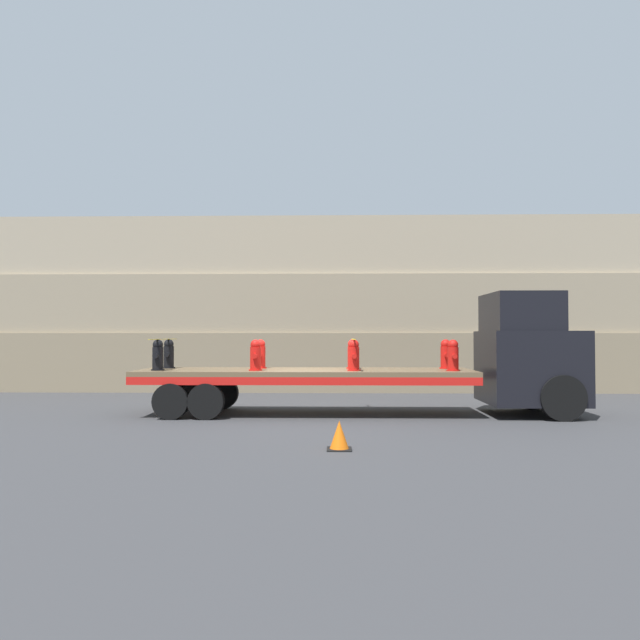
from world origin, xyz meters
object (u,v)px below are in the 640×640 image
at_px(fire_hydrant_red_near_2, 354,356).
at_px(traffic_cone, 339,436).
at_px(fire_hydrant_red_far_1, 260,354).
at_px(flatbed_trailer, 279,379).
at_px(fire_hydrant_red_near_3, 453,356).
at_px(fire_hydrant_black_near_0, 158,356).
at_px(fire_hydrant_red_near_1, 255,356).
at_px(fire_hydrant_red_far_2, 353,354).
at_px(truck_cab, 531,355).
at_px(fire_hydrant_red_far_3, 446,354).
at_px(fire_hydrant_black_far_0, 169,354).

distance_m(fire_hydrant_red_near_2, traffic_cone, 4.82).
bearing_deg(fire_hydrant_red_far_1, flatbed_trailer, -43.54).
xyz_separation_m(fire_hydrant_red_near_3, traffic_cone, (-2.95, -4.62, -1.31)).
relative_size(fire_hydrant_black_near_0, traffic_cone, 1.50).
bearing_deg(fire_hydrant_red_near_3, fire_hydrant_red_far_1, 168.17).
xyz_separation_m(fire_hydrant_red_near_1, fire_hydrant_red_far_2, (2.54, 1.07, 0.00)).
distance_m(flatbed_trailer, fire_hydrant_red_near_3, 4.60).
bearing_deg(fire_hydrant_red_near_3, flatbed_trailer, 173.29).
bearing_deg(fire_hydrant_red_far_1, traffic_cone, -69.43).
bearing_deg(fire_hydrant_red_far_1, fire_hydrant_red_far_2, 0.00).
distance_m(fire_hydrant_red_near_1, fire_hydrant_red_far_2, 2.76).
height_order(truck_cab, fire_hydrant_red_far_1, truck_cab).
xyz_separation_m(fire_hydrant_black_near_0, fire_hydrant_red_near_2, (5.08, 0.00, 0.00)).
relative_size(fire_hydrant_red_far_1, fire_hydrant_red_near_2, 1.00).
relative_size(truck_cab, fire_hydrant_red_near_2, 4.00).
xyz_separation_m(fire_hydrant_black_near_0, fire_hydrant_red_near_1, (2.54, 0.00, 0.00)).
height_order(fire_hydrant_red_near_1, fire_hydrant_red_far_2, same).
bearing_deg(traffic_cone, truck_cab, 45.22).
relative_size(fire_hydrant_black_near_0, fire_hydrant_red_far_1, 1.00).
relative_size(fire_hydrant_red_far_2, fire_hydrant_red_far_3, 1.00).
distance_m(flatbed_trailer, fire_hydrant_red_far_3, 4.60).
relative_size(flatbed_trailer, fire_hydrant_black_near_0, 11.02).
bearing_deg(fire_hydrant_red_near_2, fire_hydrant_black_near_0, 180.00).
bearing_deg(fire_hydrant_red_near_1, fire_hydrant_black_far_0, 157.27).
height_order(fire_hydrant_red_near_1, fire_hydrant_red_far_3, same).
bearing_deg(fire_hydrant_black_far_0, truck_cab, -3.11).
relative_size(fire_hydrant_red_far_2, fire_hydrant_red_near_3, 1.00).
height_order(fire_hydrant_black_near_0, fire_hydrant_red_far_2, same).
distance_m(fire_hydrant_red_far_1, fire_hydrant_red_near_3, 5.19).
relative_size(truck_cab, fire_hydrant_black_near_0, 4.00).
xyz_separation_m(truck_cab, fire_hydrant_red_far_2, (-4.70, 0.53, -0.01)).
bearing_deg(flatbed_trailer, truck_cab, 0.00).
xyz_separation_m(fire_hydrant_black_far_0, fire_hydrant_red_near_2, (5.08, -1.07, 0.00)).
height_order(fire_hydrant_red_far_1, fire_hydrant_red_far_3, same).
distance_m(fire_hydrant_red_near_2, fire_hydrant_red_near_3, 2.54).
relative_size(fire_hydrant_black_near_0, fire_hydrant_red_near_3, 1.00).
relative_size(flatbed_trailer, fire_hydrant_red_near_1, 11.02).
bearing_deg(fire_hydrant_red_far_2, fire_hydrant_black_near_0, -168.17).
bearing_deg(fire_hydrant_red_near_1, fire_hydrant_red_near_2, 0.00).
bearing_deg(truck_cab, fire_hydrant_red_near_3, -166.16).
xyz_separation_m(fire_hydrant_red_far_2, traffic_cone, (-0.41, -5.68, -1.31)).
xyz_separation_m(fire_hydrant_black_far_0, fire_hydrant_red_far_3, (7.63, 0.00, 0.00)).
height_order(flatbed_trailer, fire_hydrant_red_far_2, fire_hydrant_red_far_2).
xyz_separation_m(fire_hydrant_red_near_1, traffic_cone, (2.13, -4.62, -1.31)).
relative_size(flatbed_trailer, fire_hydrant_red_far_2, 11.02).
xyz_separation_m(truck_cab, fire_hydrant_red_near_2, (-4.70, -0.53, -0.01)).
relative_size(truck_cab, fire_hydrant_red_near_3, 4.00).
bearing_deg(fire_hydrant_red_near_1, fire_hydrant_red_near_3, 0.00).
xyz_separation_m(truck_cab, fire_hydrant_black_far_0, (-9.79, 0.53, -0.01)).
distance_m(fire_hydrant_red_far_1, fire_hydrant_red_near_2, 2.76).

